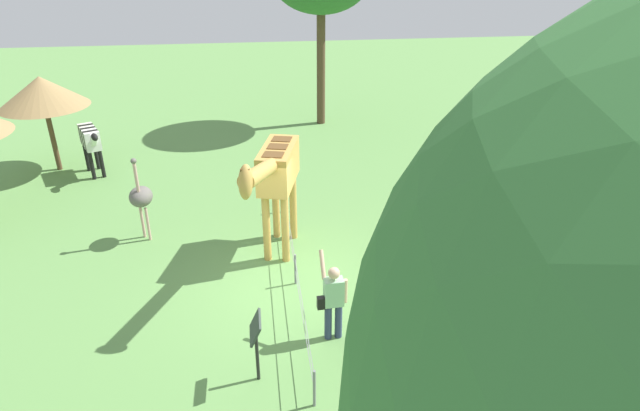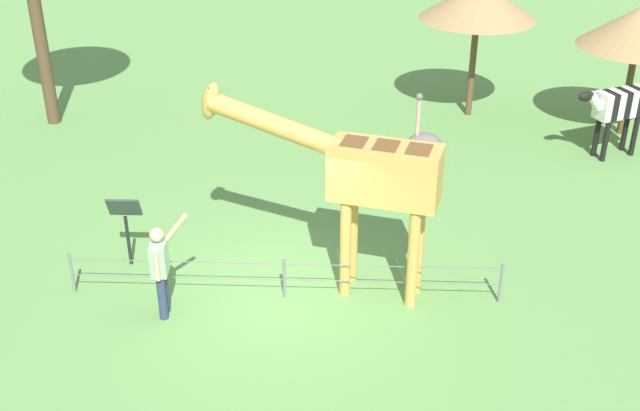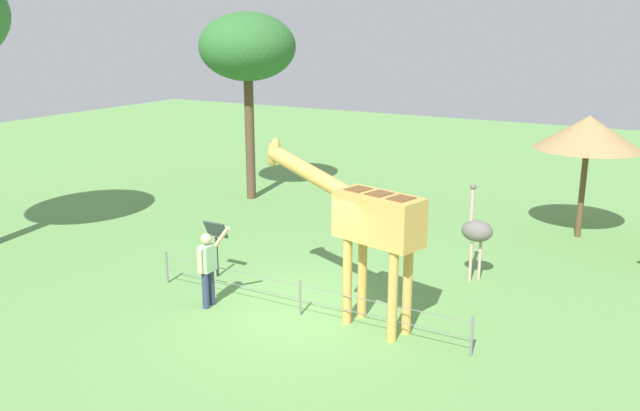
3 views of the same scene
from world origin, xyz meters
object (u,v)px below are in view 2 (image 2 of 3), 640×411
(giraffe, at_px, (363,174))
(visitor, at_px, (161,266))
(zebra, at_px, (618,107))
(shade_hut_near, at_px, (640,27))
(info_sign, at_px, (125,217))
(ostrich, at_px, (424,145))
(shade_hut_far, at_px, (479,0))

(giraffe, relative_size, visitor, 2.24)
(zebra, distance_m, shade_hut_near, 2.03)
(zebra, height_order, shade_hut_near, shade_hut_near)
(giraffe, xyz_separation_m, shade_hut_near, (-6.24, -6.84, 0.46))
(visitor, xyz_separation_m, info_sign, (0.92, -1.44, 0.05))
(giraffe, height_order, zebra, giraffe)
(ostrich, relative_size, shade_hut_near, 0.73)
(info_sign, bearing_deg, giraffe, 171.56)
(shade_hut_far, bearing_deg, zebra, 140.63)
(visitor, distance_m, ostrich, 5.98)
(ostrich, xyz_separation_m, shade_hut_near, (-5.01, -3.56, 1.41))
(zebra, xyz_separation_m, shade_hut_far, (2.89, -2.37, 1.71))
(shade_hut_far, xyz_separation_m, info_sign, (6.77, 7.29, -1.93))
(visitor, distance_m, zebra, 10.81)
(zebra, distance_m, info_sign, 10.84)
(giraffe, bearing_deg, zebra, -135.61)
(shade_hut_far, bearing_deg, visitor, 56.20)
(zebra, bearing_deg, shade_hut_near, -114.72)
(visitor, height_order, ostrich, ostrich)
(zebra, relative_size, ostrich, 0.78)
(ostrich, height_order, shade_hut_near, shade_hut_near)
(zebra, bearing_deg, info_sign, 27.00)
(zebra, bearing_deg, shade_hut_far, -39.37)
(shade_hut_far, relative_size, info_sign, 2.53)
(visitor, distance_m, shade_hut_far, 10.69)
(giraffe, distance_m, visitor, 3.44)
(zebra, relative_size, info_sign, 1.34)
(ostrich, xyz_separation_m, info_sign, (5.25, 2.68, -0.23))
(giraffe, bearing_deg, shade_hut_far, -109.19)
(info_sign, bearing_deg, shade_hut_far, -132.87)
(visitor, relative_size, info_sign, 1.32)
(zebra, bearing_deg, giraffe, 44.39)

